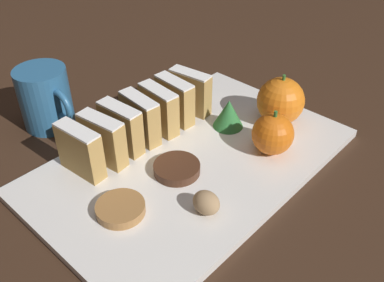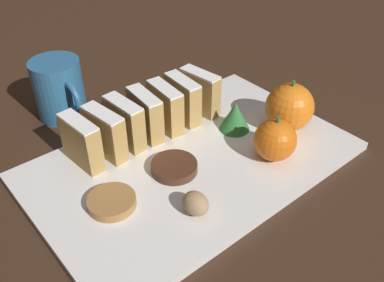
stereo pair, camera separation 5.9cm
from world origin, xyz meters
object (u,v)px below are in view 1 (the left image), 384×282
orange_near (281,101)px  coffee_mug (46,98)px  walnut (206,203)px  orange_far (273,134)px  chocolate_cookie (177,168)px

orange_near → coffee_mug: 0.37m
walnut → orange_near: bearing=101.7°
coffee_mug → walnut: bearing=2.8°
orange_near → orange_far: (0.04, -0.07, -0.01)m
orange_far → chocolate_cookie: 0.15m
orange_near → orange_far: bearing=-63.7°
walnut → chocolate_cookie: walnut is taller
walnut → coffee_mug: (-0.32, -0.02, 0.02)m
orange_far → coffee_mug: bearing=-151.3°
walnut → coffee_mug: size_ratio=0.32×
chocolate_cookie → coffee_mug: 0.25m
orange_far → coffee_mug: size_ratio=0.61×
orange_near → chocolate_cookie: orange_near is taller
chocolate_cookie → walnut: bearing=-20.0°
orange_near → orange_far: size_ratio=1.20×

